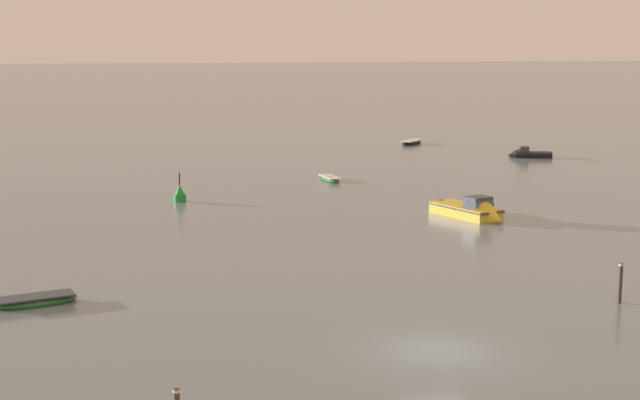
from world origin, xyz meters
The scene contains 8 objects.
ground_plane centered at (0.00, 0.00, 0.00)m, with size 800.00×800.00×0.00m, color slate.
motorboat_moored_0 centered at (24.96, 55.22, 0.25)m, with size 4.51×2.42×1.63m.
rowboat_moored_0 centered at (3.13, 43.13, 0.14)m, with size 1.65×3.35×0.51m.
motorboat_moored_2 centered at (9.81, 25.30, 0.34)m, with size 4.34×6.26×2.26m.
rowboat_moored_1 centered at (-16.08, 8.91, 0.16)m, with size 3.85×2.33×0.58m.
rowboat_moored_2 centered at (16.64, 68.29, 0.17)m, with size 3.55×3.94×0.63m.
channel_buoy centered at (-9.39, 34.94, 0.46)m, with size 0.90×0.90×2.30m.
mooring_post_left centered at (9.92, 5.05, 0.87)m, with size 0.22×0.22×2.04m.
Camera 1 is at (-9.87, -33.35, 11.88)m, focal length 52.81 mm.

